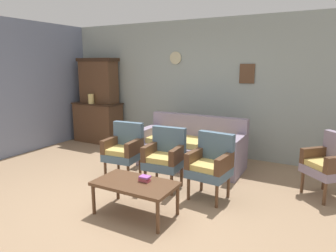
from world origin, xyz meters
name	(u,v)px	position (x,y,z in m)	size (l,w,h in m)	color
ground_plane	(128,199)	(0.00, 0.00, 0.00)	(7.68, 7.68, 0.00)	#997A5B
wall_back_with_decor	(203,88)	(0.00, 2.63, 1.35)	(6.40, 0.09, 2.70)	#939E99
side_cabinet	(98,122)	(-2.50, 2.25, 0.47)	(1.16, 0.55, 0.93)	brown
cabinet_upper_hutch	(98,80)	(-2.50, 2.33, 1.45)	(0.99, 0.38, 1.03)	brown
vase_on_cabinet	(91,99)	(-2.52, 2.08, 1.04)	(0.14, 0.14, 0.22)	#D6BB6D
floral_couch	(192,149)	(0.20, 1.68, 0.33)	(1.86, 0.82, 0.90)	gray
armchair_row_middle	(124,148)	(-0.53, 0.64, 0.50)	(0.56, 0.54, 0.90)	slate
armchair_near_cabinet	(165,155)	(0.24, 0.62, 0.50)	(0.56, 0.53, 0.90)	slate
armchair_by_doorway	(211,163)	(0.96, 0.61, 0.50)	(0.56, 0.54, 0.90)	slate
wingback_chair_by_fireplace	(330,162)	(2.39, 1.42, 0.50)	(0.71, 0.71, 0.90)	gray
coffee_table	(135,186)	(0.33, -0.29, 0.38)	(1.00, 0.56, 0.42)	brown
book_stack_on_table	(145,179)	(0.41, -0.21, 0.46)	(0.14, 0.10, 0.07)	#D05366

